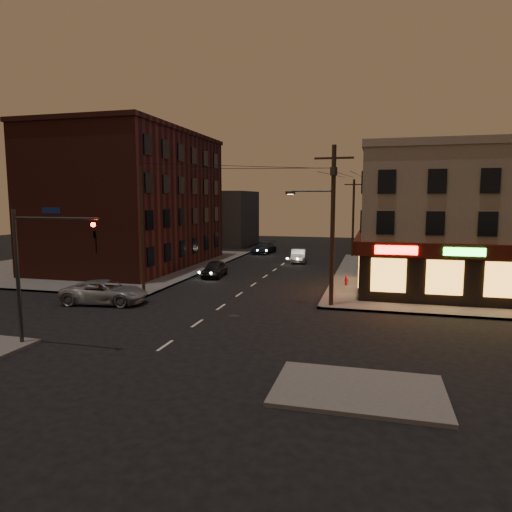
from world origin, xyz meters
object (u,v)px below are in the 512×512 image
(sedan_near, at_px, (215,269))
(sedan_far, at_px, (264,248))
(fire_hydrant, at_px, (346,280))
(sedan_mid, at_px, (298,256))
(suv_cross, at_px, (105,292))

(sedan_near, relative_size, sedan_far, 0.83)
(fire_hydrant, bearing_deg, sedan_mid, 114.46)
(sedan_mid, height_order, fire_hydrant, sedan_mid)
(suv_cross, height_order, sedan_mid, suv_cross)
(suv_cross, height_order, sedan_far, suv_cross)
(sedan_near, bearing_deg, sedan_far, 85.40)
(sedan_far, bearing_deg, suv_cross, -89.39)
(fire_hydrant, bearing_deg, sedan_far, 119.69)
(suv_cross, bearing_deg, sedan_near, -23.38)
(sedan_near, bearing_deg, suv_cross, -110.43)
(sedan_near, distance_m, sedan_mid, 12.50)
(suv_cross, xyz_separation_m, sedan_near, (3.39, 11.78, -0.06))
(sedan_near, height_order, fire_hydrant, sedan_near)
(sedan_near, relative_size, fire_hydrant, 5.74)
(sedan_far, bearing_deg, sedan_near, -83.05)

